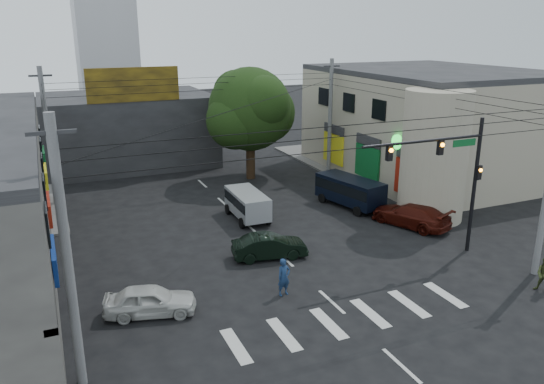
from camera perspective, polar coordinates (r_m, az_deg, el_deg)
ground at (r=26.21m, az=3.15°, el=-8.79°), size 160.00×160.00×0.00m
sidewalk_far_right at (r=49.72m, az=12.50°, el=3.60°), size 16.00×16.00×0.15m
building_right at (r=45.09m, az=16.54°, el=7.01°), size 14.00×18.00×8.00m
corner_column at (r=33.92m, az=17.03°, el=3.74°), size 4.00×4.00×8.00m
building_far at (r=48.21m, az=-15.28°, el=6.54°), size 14.00×10.00×6.00m
billboard at (r=42.81m, az=-14.71°, el=11.12°), size 7.00×0.30×2.60m
street_tree at (r=41.16m, az=-2.39°, el=8.86°), size 6.40×6.40×8.70m
traffic_gantry at (r=28.04m, az=18.74°, el=2.58°), size 7.10×0.35×7.20m
utility_pole_near_left at (r=17.87m, az=-21.17°, el=-6.73°), size 0.32×0.32×9.20m
utility_pole_far_left at (r=37.62m, az=-22.93°, el=5.35°), size 0.32×0.32×9.20m
utility_pole_far_right at (r=43.17m, az=6.27°, el=8.00°), size 0.32×0.32×9.20m
dark_sedan at (r=27.65m, az=-0.27°, el=-5.86°), size 2.72×4.35×1.28m
white_compact at (r=23.08m, az=-12.97°, el=-11.30°), size 3.43×4.55×1.29m
maroon_sedan at (r=33.02m, az=14.69°, el=-2.39°), size 5.30×6.22×1.41m
silver_minivan at (r=33.06m, az=-2.67°, el=-1.49°), size 4.12×1.86×1.74m
navy_van at (r=35.68m, az=8.37°, el=-0.05°), size 5.73×4.04×1.96m
traffic_officer at (r=23.92m, az=1.28°, el=-9.14°), size 0.77×0.62×1.74m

